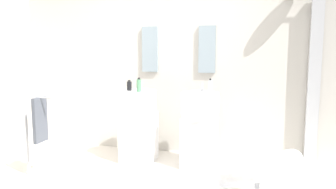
{
  "coord_description": "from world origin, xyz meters",
  "views": [
    {
      "loc": [
        1.11,
        -2.9,
        1.44
      ],
      "look_at": [
        0.15,
        0.55,
        0.95
      ],
      "focal_mm": 36.81,
      "sensor_mm": 36.0,
      "label": 1
    }
  ],
  "objects_px": {
    "pedestal_sink_left": "(139,124)",
    "soap_bottle_clear": "(210,86)",
    "shower_column": "(313,78)",
    "lounge_chair": "(257,174)",
    "soap_bottle_green": "(139,85)",
    "towel_rack": "(38,122)",
    "soap_bottle_black": "(129,86)",
    "pedestal_sink_right": "(200,128)"
  },
  "relations": [
    {
      "from": "pedestal_sink_left",
      "to": "soap_bottle_clear",
      "type": "distance_m",
      "value": 1.03
    },
    {
      "from": "pedestal_sink_left",
      "to": "shower_column",
      "type": "height_order",
      "value": "shower_column"
    },
    {
      "from": "lounge_chair",
      "to": "soap_bottle_green",
      "type": "distance_m",
      "value": 1.8
    },
    {
      "from": "towel_rack",
      "to": "soap_bottle_black",
      "type": "xyz_separation_m",
      "value": [
        0.78,
        0.76,
        0.34
      ]
    },
    {
      "from": "towel_rack",
      "to": "soap_bottle_green",
      "type": "height_order",
      "value": "soap_bottle_green"
    },
    {
      "from": "soap_bottle_green",
      "to": "soap_bottle_black",
      "type": "xyz_separation_m",
      "value": [
        -0.16,
        0.09,
        -0.02
      ]
    },
    {
      "from": "pedestal_sink_right",
      "to": "soap_bottle_black",
      "type": "height_order",
      "value": "soap_bottle_black"
    },
    {
      "from": "lounge_chair",
      "to": "towel_rack",
      "type": "bearing_deg",
      "value": 174.54
    },
    {
      "from": "pedestal_sink_left",
      "to": "pedestal_sink_right",
      "type": "bearing_deg",
      "value": 0.0
    },
    {
      "from": "pedestal_sink_left",
      "to": "towel_rack",
      "type": "relative_size",
      "value": 1.06
    },
    {
      "from": "lounge_chair",
      "to": "soap_bottle_clear",
      "type": "height_order",
      "value": "soap_bottle_clear"
    },
    {
      "from": "towel_rack",
      "to": "soap_bottle_black",
      "type": "distance_m",
      "value": 1.14
    },
    {
      "from": "lounge_chair",
      "to": "soap_bottle_clear",
      "type": "relative_size",
      "value": 6.79
    },
    {
      "from": "lounge_chair",
      "to": "pedestal_sink_right",
      "type": "bearing_deg",
      "value": 124.03
    },
    {
      "from": "soap_bottle_green",
      "to": "soap_bottle_clear",
      "type": "bearing_deg",
      "value": 13.66
    },
    {
      "from": "shower_column",
      "to": "soap_bottle_black",
      "type": "xyz_separation_m",
      "value": [
        -2.17,
        -0.46,
        -0.11
      ]
    },
    {
      "from": "shower_column",
      "to": "soap_bottle_green",
      "type": "bearing_deg",
      "value": -164.55
    },
    {
      "from": "shower_column",
      "to": "lounge_chair",
      "type": "height_order",
      "value": "shower_column"
    },
    {
      "from": "soap_bottle_clear",
      "to": "soap_bottle_black",
      "type": "relative_size",
      "value": 1.24
    },
    {
      "from": "pedestal_sink_right",
      "to": "lounge_chair",
      "type": "distance_m",
      "value": 1.26
    },
    {
      "from": "soap_bottle_green",
      "to": "soap_bottle_black",
      "type": "distance_m",
      "value": 0.19
    },
    {
      "from": "soap_bottle_clear",
      "to": "pedestal_sink_left",
      "type": "bearing_deg",
      "value": -175.88
    },
    {
      "from": "pedestal_sink_left",
      "to": "pedestal_sink_right",
      "type": "distance_m",
      "value": 0.78
    },
    {
      "from": "pedestal_sink_right",
      "to": "lounge_chair",
      "type": "bearing_deg",
      "value": -55.97
    },
    {
      "from": "soap_bottle_green",
      "to": "lounge_chair",
      "type": "bearing_deg",
      "value": -32.3
    },
    {
      "from": "pedestal_sink_left",
      "to": "soap_bottle_green",
      "type": "xyz_separation_m",
      "value": [
        0.06,
        -0.14,
        0.51
      ]
    },
    {
      "from": "shower_column",
      "to": "soap_bottle_green",
      "type": "height_order",
      "value": "shower_column"
    },
    {
      "from": "shower_column",
      "to": "towel_rack",
      "type": "relative_size",
      "value": 2.16
    },
    {
      "from": "pedestal_sink_left",
      "to": "soap_bottle_green",
      "type": "height_order",
      "value": "soap_bottle_green"
    },
    {
      "from": "soap_bottle_clear",
      "to": "soap_bottle_black",
      "type": "xyz_separation_m",
      "value": [
        -0.99,
        -0.11,
        -0.02
      ]
    },
    {
      "from": "soap_bottle_black",
      "to": "lounge_chair",
      "type": "bearing_deg",
      "value": -32.02
    },
    {
      "from": "shower_column",
      "to": "soap_bottle_black",
      "type": "distance_m",
      "value": 2.23
    },
    {
      "from": "shower_column",
      "to": "soap_bottle_black",
      "type": "bearing_deg",
      "value": -167.93
    },
    {
      "from": "soap_bottle_clear",
      "to": "soap_bottle_black",
      "type": "bearing_deg",
      "value": -173.64
    },
    {
      "from": "towel_rack",
      "to": "soap_bottle_green",
      "type": "distance_m",
      "value": 1.21
    },
    {
      "from": "towel_rack",
      "to": "soap_bottle_clear",
      "type": "height_order",
      "value": "soap_bottle_clear"
    },
    {
      "from": "pedestal_sink_right",
      "to": "soap_bottle_black",
      "type": "bearing_deg",
      "value": -176.99
    },
    {
      "from": "soap_bottle_black",
      "to": "shower_column",
      "type": "bearing_deg",
      "value": 12.07
    },
    {
      "from": "soap_bottle_green",
      "to": "shower_column",
      "type": "bearing_deg",
      "value": 15.45
    },
    {
      "from": "pedestal_sink_left",
      "to": "lounge_chair",
      "type": "height_order",
      "value": "pedestal_sink_left"
    },
    {
      "from": "pedestal_sink_right",
      "to": "soap_bottle_black",
      "type": "distance_m",
      "value": 1.01
    },
    {
      "from": "pedestal_sink_right",
      "to": "soap_bottle_green",
      "type": "relative_size",
      "value": 5.96
    }
  ]
}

